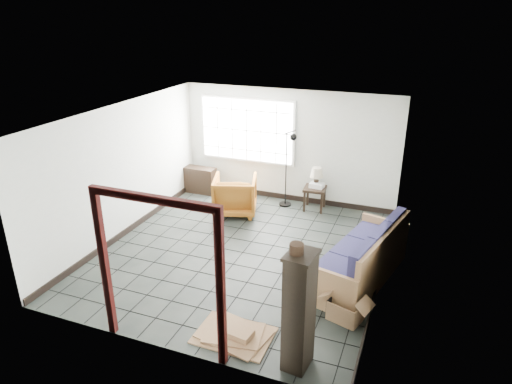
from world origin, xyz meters
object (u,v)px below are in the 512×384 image
at_px(side_table, 315,191).
at_px(tall_shelf, 299,311).
at_px(futon_sofa, 364,261).
at_px(armchair, 235,193).

distance_m(side_table, tall_shelf, 4.92).
relative_size(futon_sofa, side_table, 4.58).
bearing_deg(armchair, side_table, -171.01).
xyz_separation_m(futon_sofa, tall_shelf, (-0.47, -2.27, 0.46)).
distance_m(armchair, tall_shelf, 4.77).
relative_size(armchair, tall_shelf, 0.58).
relative_size(armchair, side_table, 1.78).
height_order(futon_sofa, armchair, futon_sofa).
bearing_deg(side_table, futon_sofa, -59.83).
bearing_deg(side_table, armchair, -152.87).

